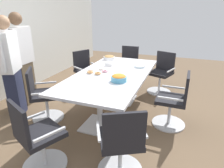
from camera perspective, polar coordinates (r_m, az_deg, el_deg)
The scene contains 17 objects.
ground_plane at distance 3.79m, azimuth 0.00°, elevation -7.85°, with size 10.00×10.00×0.01m, color brown.
back_wall at distance 4.75m, azimuth -29.02°, elevation 13.40°, with size 8.00×0.10×2.80m, color silver.
conference_table at distance 3.53m, azimuth 0.00°, elevation 1.14°, with size 2.40×1.20×0.75m.
office_chair_0 at distance 4.63m, azimuth 14.07°, elevation 2.58°, with size 0.69×0.69×0.91m.
office_chair_1 at distance 5.17m, azimuth 4.75°, elevation 5.07°, with size 0.56×0.56×0.91m.
office_chair_2 at distance 4.69m, azimuth -7.56°, elevation 3.25°, with size 0.73×0.73×0.91m.
office_chair_3 at distance 3.57m, azimuth -19.44°, elevation -3.70°, with size 0.75×0.75×0.91m.
office_chair_4 at distance 2.53m, azimuth -20.89°, elevation -14.86°, with size 0.71×0.71×0.91m.
office_chair_5 at distance 2.29m, azimuth 2.66°, elevation -17.40°, with size 0.73×0.73×0.91m.
office_chair_6 at distance 3.33m, azimuth 17.54°, elevation -5.24°, with size 0.54×0.54×0.91m.
person_standing_0 at distance 3.76m, azimuth -27.27°, elevation 4.51°, with size 0.58×0.39×1.74m.
person_standing_1 at distance 4.16m, azimuth -24.59°, elevation 6.66°, with size 0.61×0.24×1.77m.
snack_bowl_chips_orange at distance 3.09m, azimuth 2.00°, elevation 1.78°, with size 0.25×0.25×0.12m.
snack_bowl_cookies at distance 4.41m, azimuth -0.82°, elevation 7.65°, with size 0.25×0.25×0.10m.
donut_platter at distance 3.55m, azimuth -4.33°, elevation 3.65°, with size 0.39×0.39×0.04m.
plate_stack at distance 3.88m, azimuth 7.99°, elevation 5.08°, with size 0.21×0.21×0.04m.
napkin_pile at distance 3.98m, azimuth -0.72°, elevation 5.88°, with size 0.15×0.15×0.07m, color white.
Camera 1 is at (-3.09, -1.18, 1.83)m, focal length 31.58 mm.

